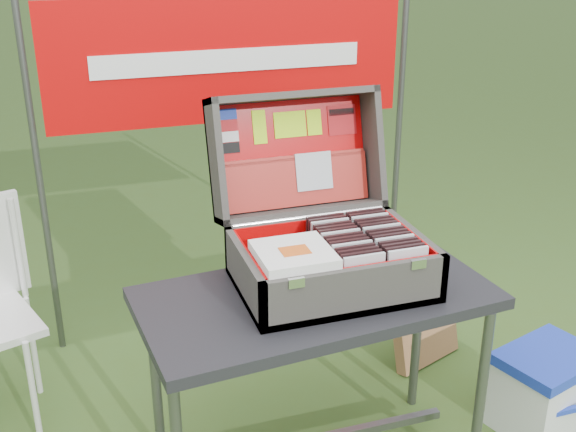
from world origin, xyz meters
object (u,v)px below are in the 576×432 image
object	(u,v)px
table	(315,384)
cooler	(544,390)
cardboard_box	(425,322)
suitcase	(326,201)

from	to	relation	value
table	cooler	xyz separation A→B (m)	(0.94, -0.05, -0.20)
cooler	cardboard_box	xyz separation A→B (m)	(-0.22, 0.57, 0.02)
table	cardboard_box	world-z (taller)	table
suitcase	cardboard_box	size ratio (longest dim) A/B	1.64
cooler	cardboard_box	bearing A→B (deg)	94.35
table	suitcase	world-z (taller)	suitcase
cardboard_box	suitcase	bearing A→B (deg)	-168.18
suitcase	cardboard_box	world-z (taller)	suitcase
cooler	table	bearing A→B (deg)	159.59
suitcase	cardboard_box	xyz separation A→B (m)	(0.66, 0.43, -0.82)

